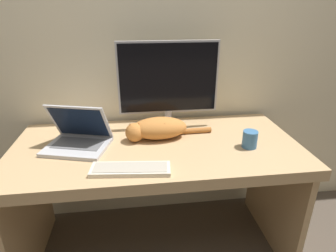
{
  "coord_description": "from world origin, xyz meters",
  "views": [
    {
      "loc": [
        -0.11,
        -1.01,
        1.45
      ],
      "look_at": [
        0.06,
        0.33,
        0.87
      ],
      "focal_mm": 30.0,
      "sensor_mm": 36.0,
      "label": 1
    }
  ],
  "objects": [
    {
      "name": "coffee_mug",
      "position": [
        0.49,
        0.27,
        0.8
      ],
      "size": [
        0.08,
        0.08,
        0.09
      ],
      "color": "teal",
      "rests_on": "desk"
    },
    {
      "name": "laptop",
      "position": [
        -0.42,
        0.39,
        0.8
      ],
      "size": [
        0.37,
        0.33,
        0.24
      ],
      "rotation": [
        0.0,
        0.0,
        -0.28
      ],
      "color": "#B7B7BC",
      "rests_on": "desk"
    },
    {
      "name": "cat",
      "position": [
        0.01,
        0.45,
        0.81
      ],
      "size": [
        0.51,
        0.18,
        0.12
      ],
      "rotation": [
        0.0,
        0.0,
        0.03
      ],
      "color": "#C67A38",
      "rests_on": "desk"
    },
    {
      "name": "external_keyboard",
      "position": [
        -0.14,
        0.11,
        0.76
      ],
      "size": [
        0.38,
        0.15,
        0.02
      ],
      "rotation": [
        0.0,
        0.0,
        -0.1
      ],
      "color": "beige",
      "rests_on": "desk"
    },
    {
      "name": "monitor",
      "position": [
        0.1,
        0.59,
        1.03
      ],
      "size": [
        0.59,
        0.2,
        0.53
      ],
      "color": "#B2B2B7",
      "rests_on": "desk"
    },
    {
      "name": "wall_back",
      "position": [
        0.0,
        0.8,
        1.3
      ],
      "size": [
        6.4,
        0.06,
        2.6
      ],
      "color": "beige",
      "rests_on": "ground_plane"
    },
    {
      "name": "desk",
      "position": [
        0.0,
        0.37,
        0.6
      ],
      "size": [
        1.57,
        0.74,
        0.75
      ],
      "color": "tan",
      "rests_on": "ground_plane"
    }
  ]
}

